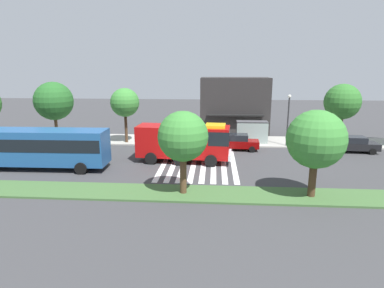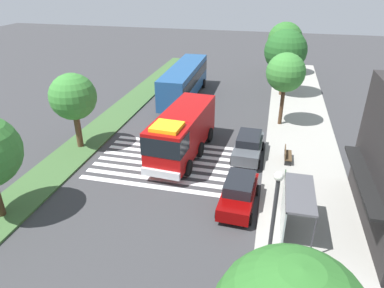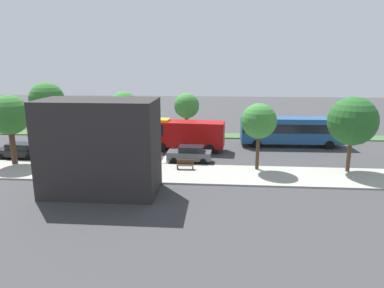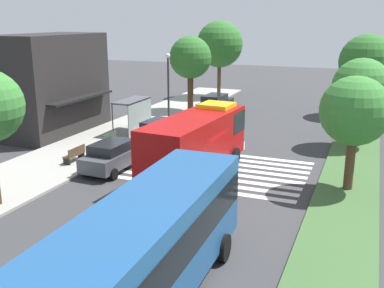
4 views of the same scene
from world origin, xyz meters
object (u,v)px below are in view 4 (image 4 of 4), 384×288
Objects in this scene: parked_car_west at (113,155)px; parked_car_mid at (159,132)px; parked_car_east at (215,103)px; bus_stop_shelter at (136,109)px; transit_bus at (136,258)px; sidewalk_tree_east at (190,58)px; median_tree_center at (367,62)px; bench_west_of_shelter at (75,154)px; street_lamp at (168,82)px; fire_truck at (197,140)px; sidewalk_tree_far_east at (220,44)px; median_tree_west at (361,88)px; median_tree_far_west at (355,112)px; bench_near_shelter at (108,139)px.

parked_car_west is 6.06m from parked_car_mid.
bus_stop_shelter is at bearing 167.62° from parked_car_east.
transit_bus reaches higher than parked_car_west.
median_tree_center is (3.64, -14.84, -0.18)m from sidewalk_tree_east.
transit_bus is at bearing -151.48° from bus_stop_shelter.
parked_car_east is (11.84, 0.00, -0.02)m from parked_car_mid.
street_lamp is (11.36, -0.96, 2.88)m from bench_west_of_shelter.
fire_truck reaches higher than bench_west_of_shelter.
sidewalk_tree_far_east reaches higher than median_tree_west.
parked_car_west is 0.79× the size of median_tree_far_west.
fire_truck is 1.10× the size of sidewalk_tree_far_east.
fire_truck is at bearing -161.30° from parked_car_east.
bus_stop_shelter is at bearing 176.53° from sidewalk_tree_east.
bench_near_shelter is 23.33m from median_tree_center.
transit_bus is 15.77m from bench_west_of_shelter.
median_tree_far_west is (-4.55, -12.64, 3.20)m from parked_car_mid.
median_tree_west is at bearing -57.15° from bench_west_of_shelter.
street_lamp is (5.49, 1.80, 2.60)m from parked_car_mid.
sidewalk_tree_east is 1.19× the size of median_tree_far_west.
parked_car_mid is 1.25× the size of bus_stop_shelter.
median_tree_west reaches higher than street_lamp.
median_tree_center reaches higher than transit_bus.
median_tree_center reaches higher than bench_west_of_shelter.
median_tree_west is (-7.77, -12.64, 3.17)m from parked_car_east.
sidewalk_tree_east is at bearing -3.47° from bus_stop_shelter.
street_lamp is 0.70× the size of sidewalk_tree_far_east.
bus_stop_shelter is 15.72m from median_tree_west.
median_tree_far_west is at bearing -85.11° from bench_west_of_shelter.
street_lamp reaches higher than bench_west_of_shelter.
fire_truck reaches higher than bus_stop_shelter.
sidewalk_tree_east is 1.16× the size of median_tree_west.
sidewalk_tree_far_east is 1.38× the size of median_tree_west.
bus_stop_shelter is 2.19× the size of bench_west_of_shelter.
median_tree_west is at bearing -67.84° from bench_near_shelter.
sidewalk_tree_east is 8.32m from sidewalk_tree_far_east.
sidewalk_tree_east is (5.69, 0.40, 1.44)m from street_lamp.
parked_car_west is 24.72m from median_tree_center.
bench_near_shelter is at bearing 112.16° from median_tree_west.
fire_truck is 25.70m from sidewalk_tree_far_east.
median_tree_west reaches higher than parked_car_west.
parked_car_west is at bearing 107.00° from fire_truck.
sidewalk_tree_far_east is 28.28m from median_tree_far_west.
parked_car_mid is at bearing -168.88° from sidewalk_tree_east.
parked_car_east is at bearing 20.09° from fire_truck.
fire_truck is at bearing -164.19° from sidewalk_tree_far_east.
bench_near_shelter is 0.23× the size of median_tree_center.
sidewalk_tree_east is at bearing 4.02° from street_lamp.
median_tree_center is at bearing -107.35° from sidewalk_tree_far_east.
bench_west_of_shelter is 18.64m from median_tree_west.
sidewalk_tree_east is (16.18, 6.93, 2.95)m from fire_truck.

